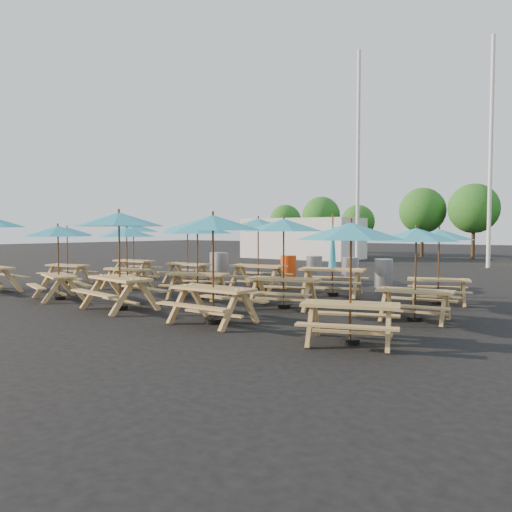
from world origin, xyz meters
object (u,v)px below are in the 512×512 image
Objects in this scene: picnic_unit_14 at (439,239)px; waste_bin_4 at (350,271)px; picnic_unit_11 at (332,262)px; picnic_unit_9 at (213,229)px; picnic_unit_5 at (188,232)px; waste_bin_5 at (384,273)px; waste_bin_1 at (221,264)px; picnic_unit_6 at (119,225)px; waste_bin_2 at (288,268)px; picnic_unit_1 at (67,234)px; picnic_unit_4 at (127,236)px; picnic_unit_2 at (133,231)px; picnic_unit_8 at (258,227)px; picnic_unit_7 at (197,232)px; picnic_unit_13 at (416,240)px; picnic_unit_3 at (58,235)px; picnic_unit_10 at (284,230)px; waste_bin_0 at (216,263)px; picnic_unit_12 at (351,238)px; waste_bin_3 at (314,269)px.

waste_bin_4 is (-4.04, 3.03, -1.27)m from picnic_unit_14.
picnic_unit_9 is at bearing -104.82° from picnic_unit_11.
picnic_unit_5 is 2.24× the size of waste_bin_5.
waste_bin_1 is at bearing 107.80° from picnic_unit_5.
waste_bin_2 is at bearing 102.74° from picnic_unit_6.
picnic_unit_14 is at bearing 3.38° from picnic_unit_1.
picnic_unit_9 reaches higher than picnic_unit_4.
picnic_unit_8 is (6.23, 0.09, 0.13)m from picnic_unit_2.
picnic_unit_7 reaches higher than picnic_unit_13.
picnic_unit_3 is at bearing -90.36° from picnic_unit_5.
picnic_unit_10 is 1.22× the size of picnic_unit_13.
picnic_unit_2 reaches higher than picnic_unit_14.
waste_bin_5 is (-2.66, 2.80, -1.27)m from picnic_unit_14.
picnic_unit_4 is 3.54m from picnic_unit_7.
picnic_unit_6 reaches higher than picnic_unit_9.
picnic_unit_3 reaches higher than picnic_unit_4.
picnic_unit_1 reaches higher than waste_bin_1.
picnic_unit_4 is at bearing -98.27° from picnic_unit_5.
picnic_unit_6 is at bearing 16.95° from picnic_unit_3.
picnic_unit_6 is (3.29, -2.94, 0.32)m from picnic_unit_4.
picnic_unit_11 reaches higher than picnic_unit_5.
picnic_unit_2 reaches higher than waste_bin_5.
picnic_unit_14 is at bearing -11.81° from picnic_unit_11.
picnic_unit_13 is at bearing -11.31° from picnic_unit_10.
picnic_unit_3 is at bearing -153.28° from picnic_unit_11.
picnic_unit_10 is at bearing -26.48° from picnic_unit_5.
picnic_unit_4 is (3.17, 0.16, -0.03)m from picnic_unit_1.
picnic_unit_6 is 10.13m from waste_bin_0.
picnic_unit_1 reaches higher than picnic_unit_4.
waste_bin_5 is (9.94, 5.72, -1.33)m from picnic_unit_1.
picnic_unit_13 is (3.31, 0.18, -0.21)m from picnic_unit_10.
picnic_unit_3 is 0.97× the size of picnic_unit_10.
picnic_unit_2 is 0.94× the size of picnic_unit_8.
picnic_unit_5 is 2.24× the size of waste_bin_1.
picnic_unit_10 is at bearing 119.79° from picnic_unit_12.
picnic_unit_14 is at bearing -5.74° from picnic_unit_8.
waste_bin_3 is (0.34, 3.24, -1.59)m from picnic_unit_8.
picnic_unit_5 is (3.05, -0.01, -0.04)m from picnic_unit_2.
picnic_unit_8 is at bearing 148.71° from picnic_unit_13.
picnic_unit_8 reaches higher than picnic_unit_13.
picnic_unit_12 is (9.26, -5.56, -0.06)m from picnic_unit_5.
picnic_unit_7 is 6.24m from picnic_unit_13.
picnic_unit_13 is at bearing -9.48° from picnic_unit_1.
picnic_unit_8 is 0.95× the size of picnic_unit_10.
picnic_unit_7 is 2.58× the size of waste_bin_4.
waste_bin_0 is at bearing 129.74° from picnic_unit_9.
picnic_unit_2 is 12.78m from picnic_unit_13.
picnic_unit_2 reaches higher than waste_bin_3.
picnic_unit_13 reaches higher than waste_bin_3.
picnic_unit_3 is at bearing -120.15° from waste_bin_4.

